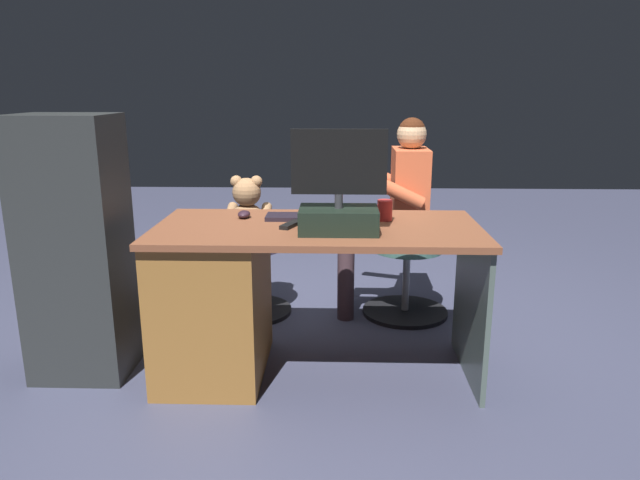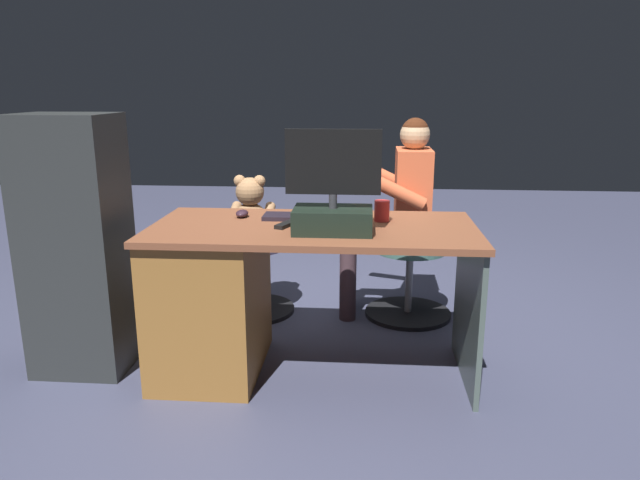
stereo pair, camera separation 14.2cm
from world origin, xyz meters
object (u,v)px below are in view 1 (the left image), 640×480
Objects in this scene: monitor at (339,205)px; visitor_chair at (406,271)px; tv_remote at (291,225)px; person at (394,204)px; desk at (236,294)px; office_chair_teddy at (249,271)px; teddy_bear at (248,211)px; cup at (385,210)px; keyboard at (309,217)px; computer_mouse at (244,214)px.

visitor_chair is at bearing -115.30° from monitor.
tv_remote is 1.12m from visitor_chair.
desk is at bearing 43.23° from person.
teddy_bear is (0.00, -0.01, 0.37)m from office_chair_teddy.
teddy_bear is (0.76, -0.65, -0.14)m from cup.
visitor_chair is (-0.56, -0.63, -0.47)m from keyboard.
teddy_bear reaches higher than visitor_chair.
teddy_bear is (0.08, -0.62, -0.11)m from computer_mouse.
keyboard reaches higher than desk.
teddy_bear is at bearing -0.27° from visitor_chair.
keyboard is 1.09× the size of teddy_bear.
desk is at bearing 40.39° from visitor_chair.
teddy_bear is at bearing -0.35° from person.
office_chair_teddy is 1.32× the size of teddy_bear.
monitor reaches higher than tv_remote.
person is (0.09, 0.00, 0.42)m from visitor_chair.
tv_remote is (-0.27, 0.02, 0.35)m from desk.
cup is at bearing 139.40° from teddy_bear.
tv_remote is at bearing 112.43° from office_chair_teddy.
desk is at bearing 9.58° from cup.
cup reaches higher than tv_remote.
office_chair_teddy and visitor_chair have the same top height.
office_chair_teddy is 0.96m from visitor_chair.
keyboard reaches higher than visitor_chair.
teddy_bear is 0.32× the size of person.
person is (-0.55, -0.79, -0.05)m from tv_remote.
computer_mouse is at bearing -2.84° from cup.
office_chair_teddy is (0.40, -0.62, -0.48)m from keyboard.
person reaches higher than teddy_bear.
visitor_chair is at bearing -179.47° from office_chair_teddy.
computer_mouse is 1.18m from visitor_chair.
computer_mouse is at bearing -99.61° from desk.
keyboard is 0.18m from tv_remote.
keyboard is at bearing 48.51° from visitor_chair.
cup is at bearing 177.16° from computer_mouse.
teddy_bear reaches higher than cup.
cup is (-0.68, 0.03, 0.03)m from computer_mouse.
monitor is at bearing 119.46° from keyboard.
desk is 15.68× the size of computer_mouse.
computer_mouse is 0.64× the size of tv_remote.
desk is 2.89× the size of visitor_chair.
office_chair_teddy is at bearing -57.17° from keyboard.
cup is 0.46m from tv_remote.
monitor is 1.07× the size of keyboard.
teddy_bear is at bearing -90.00° from office_chair_teddy.
keyboard is 4.38× the size of computer_mouse.
tv_remote is 0.13× the size of person.
person reaches higher than monitor.
monitor reaches higher than visitor_chair.
tv_remote is at bearing 112.09° from teddy_bear.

